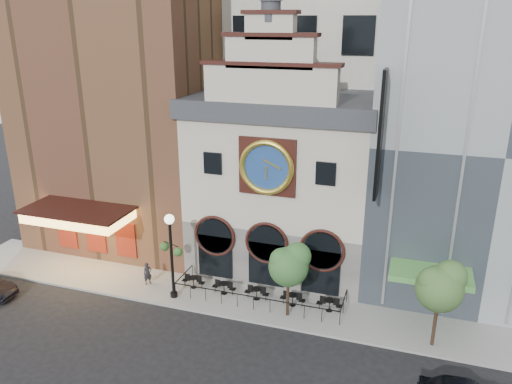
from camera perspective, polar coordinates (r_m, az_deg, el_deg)
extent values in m
plane|color=black|center=(30.64, -1.03, -14.67)|extent=(120.00, 120.00, 0.00)
cube|color=gray|center=(32.60, 0.44, -12.23)|extent=(44.00, 5.00, 0.15)
cube|color=#605E5B|center=(36.31, 3.10, -5.11)|extent=(12.00, 8.00, 4.00)
cube|color=beige|center=(34.42, 3.26, 3.27)|extent=(12.00, 8.00, 7.00)
cube|color=#2D3035|center=(33.53, 3.40, 10.02)|extent=(12.60, 8.60, 1.20)
cube|color=black|center=(30.40, 1.30, 2.91)|extent=(3.60, 0.25, 3.60)
cylinder|color=navy|center=(30.27, 1.22, 2.84)|extent=(3.10, 0.12, 3.10)
torus|color=gold|center=(30.20, 1.18, 2.79)|extent=(3.46, 0.36, 3.46)
cylinder|color=#2D3035|center=(29.65, 1.72, 19.91)|extent=(1.10, 1.10, 1.10)
cube|color=brown|center=(40.44, -14.33, 12.33)|extent=(14.00, 12.00, 25.00)
cube|color=#FFBF59|center=(36.24, -19.65, -2.54)|extent=(7.00, 3.40, 0.70)
cube|color=black|center=(36.08, -19.73, -1.87)|extent=(7.40, 3.80, 0.15)
cube|color=maroon|center=(38.26, -17.81, -4.75)|extent=(5.60, 0.15, 2.60)
cube|color=gray|center=(35.02, 25.39, 5.94)|extent=(14.00, 12.00, 20.00)
cube|color=#519A46|center=(30.12, 19.32, -8.88)|extent=(4.50, 2.40, 0.35)
cube|color=black|center=(27.72, 14.02, 6.29)|extent=(0.18, 1.60, 7.00)
cylinder|color=black|center=(33.69, -7.18, -9.68)|extent=(0.68, 0.68, 0.03)
cylinder|color=black|center=(33.87, -7.15, -10.23)|extent=(0.06, 0.06, 0.72)
cylinder|color=black|center=(32.82, -3.69, -10.39)|extent=(0.68, 0.68, 0.03)
cylinder|color=black|center=(33.00, -3.67, -10.95)|extent=(0.06, 0.06, 0.72)
cylinder|color=black|center=(32.16, 0.09, -11.01)|extent=(0.68, 0.68, 0.03)
cylinder|color=black|center=(32.35, 0.09, -11.58)|extent=(0.06, 0.06, 0.72)
cylinder|color=black|center=(31.62, 4.22, -11.65)|extent=(0.68, 0.68, 0.03)
cylinder|color=black|center=(31.81, 4.20, -12.22)|extent=(0.06, 0.06, 0.72)
cylinder|color=black|center=(31.32, 8.42, -12.14)|extent=(0.68, 0.68, 0.03)
cylinder|color=black|center=(31.52, 8.38, -12.72)|extent=(0.06, 0.06, 0.72)
imported|color=black|center=(34.61, -12.28, -9.10)|extent=(0.65, 0.67, 1.55)
cylinder|color=black|center=(32.00, -9.60, -7.72)|extent=(0.19, 0.19, 5.17)
cylinder|color=black|center=(33.16, -9.36, -11.47)|extent=(0.45, 0.45, 0.31)
sphere|color=white|center=(30.85, -9.88, -3.08)|extent=(0.62, 0.62, 0.62)
sphere|color=#255622|center=(32.09, -10.42, -6.15)|extent=(0.58, 0.58, 0.58)
sphere|color=#255622|center=(31.24, -8.91, -6.79)|extent=(0.58, 0.58, 0.58)
cylinder|color=#382619|center=(30.41, 3.65, -11.84)|extent=(0.18, 0.18, 2.53)
sphere|color=#2C5D25|center=(29.43, 3.73, -8.52)|extent=(2.35, 2.35, 2.35)
sphere|color=#2C5D25|center=(29.29, 4.76, -7.31)|extent=(1.63, 1.63, 1.63)
sphere|color=#2C5D25|center=(29.15, 2.97, -7.80)|extent=(1.45, 1.45, 1.45)
cylinder|color=#382619|center=(29.48, 19.74, -13.95)|extent=(0.19, 0.19, 2.70)
sphere|color=#385F25|center=(28.42, 20.22, -10.35)|extent=(2.51, 2.51, 2.51)
sphere|color=#385F25|center=(28.40, 21.35, -8.96)|extent=(1.74, 1.74, 1.74)
sphere|color=#385F25|center=(28.00, 19.55, -9.60)|extent=(1.54, 1.54, 1.54)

